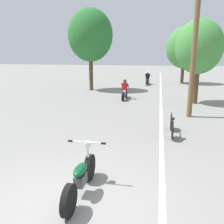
% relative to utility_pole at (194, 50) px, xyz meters
% --- Properties ---
extents(ground_plane, '(120.00, 120.00, 0.00)m').
position_rel_utility_pole_xyz_m(ground_plane, '(-3.22, -7.73, -3.16)').
color(ground_plane, gray).
extents(lane_stripe_edge, '(0.14, 48.00, 0.01)m').
position_rel_utility_pole_xyz_m(lane_stripe_edge, '(-1.33, 4.63, -3.16)').
color(lane_stripe_edge, white).
rests_on(lane_stripe_edge, ground).
extents(utility_pole, '(1.10, 0.24, 6.15)m').
position_rel_utility_pole_xyz_m(utility_pole, '(0.00, 0.00, 0.00)').
color(utility_pole, brown).
rests_on(utility_pole, ground).
extents(roadside_tree_right_near, '(2.78, 2.50, 5.01)m').
position_rel_utility_pole_xyz_m(roadside_tree_right_near, '(0.71, 3.47, 0.22)').
color(roadside_tree_right_near, '#513A23').
rests_on(roadside_tree_right_near, ground).
extents(roadside_tree_right_far, '(3.56, 3.21, 5.64)m').
position_rel_utility_pole_xyz_m(roadside_tree_right_far, '(0.81, 13.81, 0.42)').
color(roadside_tree_right_far, '#513A23').
rests_on(roadside_tree_right_far, ground).
extents(roadside_tree_left, '(3.65, 3.29, 6.57)m').
position_rel_utility_pole_xyz_m(roadside_tree_left, '(-7.15, 7.62, 1.29)').
color(roadside_tree_left, '#513A23').
rests_on(roadside_tree_left, ground).
extents(motorcycle_foreground, '(0.89, 2.01, 1.06)m').
position_rel_utility_pole_xyz_m(motorcycle_foreground, '(-3.08, -7.33, -2.75)').
color(motorcycle_foreground, black).
rests_on(motorcycle_foreground, ground).
extents(motorcycle_rider_lead, '(0.50, 2.02, 1.34)m').
position_rel_utility_pole_xyz_m(motorcycle_rider_lead, '(-3.77, 4.04, -2.65)').
color(motorcycle_rider_lead, black).
rests_on(motorcycle_rider_lead, ground).
extents(motorcycle_rider_far, '(0.50, 2.09, 1.32)m').
position_rel_utility_pole_xyz_m(motorcycle_rider_far, '(-2.65, 12.21, -2.66)').
color(motorcycle_rider_far, black).
rests_on(motorcycle_rider_far, ground).
extents(bicycle_parked, '(0.44, 1.74, 0.79)m').
position_rel_utility_pole_xyz_m(bicycle_parked, '(-0.96, -2.87, -2.79)').
color(bicycle_parked, black).
rests_on(bicycle_parked, ground).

